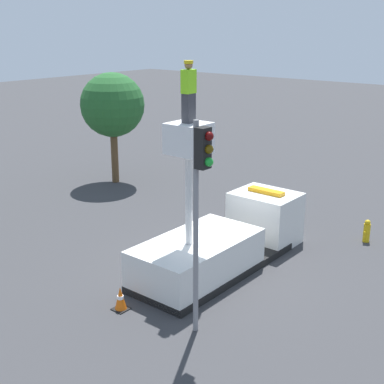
% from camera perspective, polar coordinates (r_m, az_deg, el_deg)
% --- Properties ---
extents(ground_plane, '(120.00, 120.00, 0.00)m').
position_cam_1_polar(ground_plane, '(18.03, 2.40, -8.25)').
color(ground_plane, '#38383A').
extents(bucket_truck, '(7.17, 2.36, 5.12)m').
position_cam_1_polar(bucket_truck, '(17.99, 3.25, -5.29)').
color(bucket_truck, black).
rests_on(bucket_truck, ground).
extents(worker, '(0.40, 0.26, 1.75)m').
position_cam_1_polar(worker, '(15.32, -0.36, 10.63)').
color(worker, '#38383D').
rests_on(worker, bucket_truck).
extents(traffic_light_pole, '(0.34, 0.57, 5.66)m').
position_cam_1_polar(traffic_light_pole, '(13.03, 0.89, 0.39)').
color(traffic_light_pole, gray).
rests_on(traffic_light_pole, ground).
extents(fire_hydrant, '(0.49, 0.25, 0.87)m').
position_cam_1_polar(fire_hydrant, '(21.08, 18.14, -3.98)').
color(fire_hydrant, gold).
rests_on(fire_hydrant, ground).
extents(traffic_cone_rear, '(0.43, 0.43, 0.70)m').
position_cam_1_polar(traffic_cone_rear, '(15.67, -7.63, -11.23)').
color(traffic_cone_rear, black).
rests_on(traffic_cone_rear, ground).
extents(tree_right_bg, '(3.20, 3.20, 5.59)m').
position_cam_1_polar(tree_right_bg, '(27.22, -8.48, 9.13)').
color(tree_right_bg, brown).
rests_on(tree_right_bg, ground).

